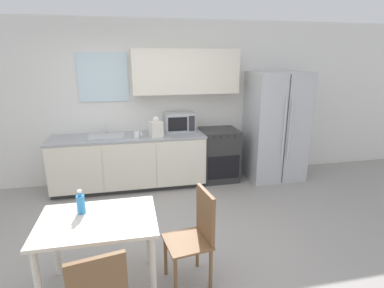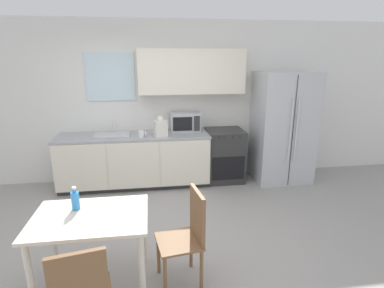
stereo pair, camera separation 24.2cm
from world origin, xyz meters
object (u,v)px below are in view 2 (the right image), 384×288
microwave (185,122)px  coffee_mug (142,134)px  oven_range (224,155)px  refrigerator (283,127)px  dining_table (91,227)px  dining_chair_side (189,231)px  drink_bottle (75,200)px

microwave → coffee_mug: 0.80m
oven_range → refrigerator: size_ratio=0.48×
refrigerator → coffee_mug: bearing=-177.1°
refrigerator → coffee_mug: (-2.40, -0.12, -0.00)m
coffee_mug → dining_table: coffee_mug is taller
refrigerator → microwave: refrigerator is taller
refrigerator → dining_table: refrigerator is taller
coffee_mug → dining_chair_side: size_ratio=0.13×
coffee_mug → dining_table: 2.21m
refrigerator → drink_bottle: bearing=-144.5°
oven_range → refrigerator: refrigerator is taller
microwave → dining_chair_side: microwave is taller
coffee_mug → dining_chair_side: (0.46, -2.20, -0.40)m
oven_range → dining_table: (-1.83, -2.35, 0.16)m
drink_bottle → dining_chair_side: bearing=-10.7°
oven_range → refrigerator: bearing=-4.6°
coffee_mug → dining_table: size_ratio=0.12×
refrigerator → coffee_mug: refrigerator is taller
microwave → drink_bottle: (-1.30, -2.31, -0.21)m
dining_table → drink_bottle: drink_bottle is taller
refrigerator → drink_bottle: (-2.97, -2.12, -0.11)m
dining_table → drink_bottle: (-0.15, 0.14, 0.21)m
coffee_mug → drink_bottle: (-0.57, -2.00, -0.11)m
microwave → coffee_mug: bearing=-156.7°
coffee_mug → dining_chair_side: 2.28m
coffee_mug → drink_bottle: size_ratio=0.55×
oven_range → drink_bottle: bearing=-131.9°
oven_range → microwave: (-0.67, 0.11, 0.59)m
refrigerator → microwave: size_ratio=3.79×
microwave → dining_chair_side: (-0.27, -2.51, -0.51)m
oven_range → drink_bottle: drink_bottle is taller
oven_range → microwave: size_ratio=1.83×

